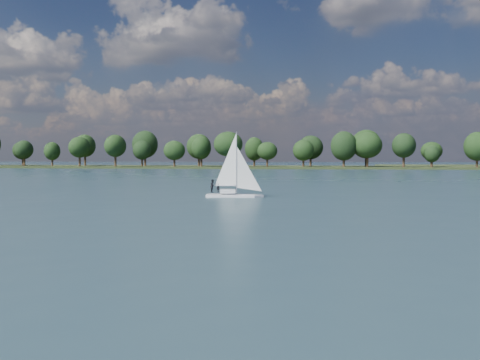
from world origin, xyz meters
name	(u,v)px	position (x,y,z in m)	size (l,w,h in m)	color
ground	(226,179)	(0.00, 100.00, 0.00)	(700.00, 700.00, 0.00)	#233342
far_shore	(270,168)	(0.00, 212.00, 0.00)	(660.00, 40.00, 1.50)	black
sailboat	(231,178)	(8.77, 50.54, 2.26)	(6.23, 2.08, 8.08)	silver
treeline	(257,149)	(-4.93, 207.76, 8.08)	(562.59, 74.64, 18.41)	black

